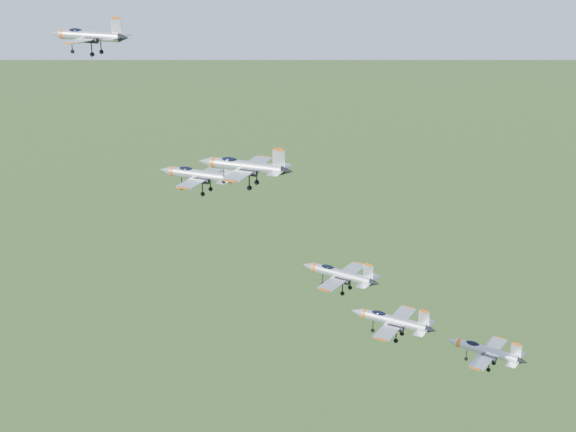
% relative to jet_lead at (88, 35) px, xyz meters
% --- Properties ---
extents(jet_lead, '(13.48, 11.10, 3.61)m').
position_rel_jet_lead_xyz_m(jet_lead, '(0.00, 0.00, 0.00)').
color(jet_lead, '#A3A7AF').
extents(jet_left_high, '(11.85, 9.81, 3.17)m').
position_rel_jet_lead_xyz_m(jet_left_high, '(23.10, -13.42, -14.83)').
color(jet_left_high, '#A3A7AF').
extents(jet_right_high, '(11.30, 9.32, 3.02)m').
position_rel_jet_lead_xyz_m(jet_right_high, '(34.30, -25.56, -9.02)').
color(jet_right_high, '#A3A7AF').
extents(jet_left_low, '(11.92, 10.08, 3.22)m').
position_rel_jet_lead_xyz_m(jet_left_low, '(40.45, -6.81, -29.26)').
color(jet_left_low, '#A3A7AF').
extents(jet_right_low, '(10.40, 8.73, 2.79)m').
position_rel_jet_lead_xyz_m(jet_right_low, '(50.83, -22.73, -26.52)').
color(jet_right_low, '#A3A7AF').
extents(jet_trail, '(10.72, 9.08, 2.90)m').
position_rel_jet_lead_xyz_m(jet_trail, '(60.75, -10.69, -35.28)').
color(jet_trail, '#A3A7AF').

